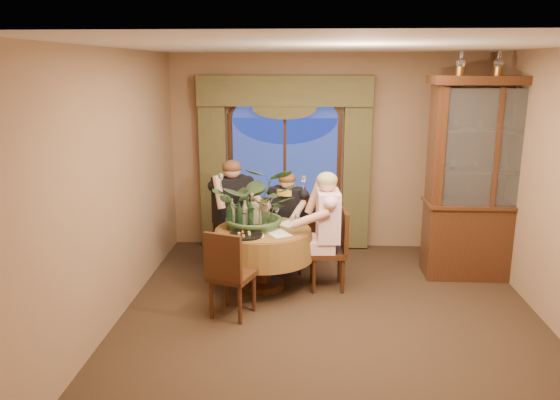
# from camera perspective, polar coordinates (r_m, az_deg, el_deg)

# --- Properties ---
(floor) EXTENTS (5.00, 5.00, 0.00)m
(floor) POSITION_cam_1_polar(r_m,az_deg,el_deg) (5.95, 5.27, -12.35)
(floor) COLOR black
(floor) RESTS_ON ground
(wall_back) EXTENTS (4.50, 0.00, 4.50)m
(wall_back) POSITION_cam_1_polar(r_m,az_deg,el_deg) (7.93, 4.87, 4.96)
(wall_back) COLOR #846346
(wall_back) RESTS_ON ground
(ceiling) EXTENTS (5.00, 5.00, 0.00)m
(ceiling) POSITION_cam_1_polar(r_m,az_deg,el_deg) (5.34, 5.96, 15.71)
(ceiling) COLOR white
(ceiling) RESTS_ON wall_back
(window) EXTENTS (1.62, 0.10, 1.32)m
(window) POSITION_cam_1_polar(r_m,az_deg,el_deg) (7.88, 0.50, 4.22)
(window) COLOR navy
(window) RESTS_ON wall_back
(arched_transom) EXTENTS (1.60, 0.06, 0.44)m
(arched_transom) POSITION_cam_1_polar(r_m,az_deg,el_deg) (7.79, 0.51, 9.89)
(arched_transom) COLOR navy
(arched_transom) RESTS_ON wall_back
(drapery_left) EXTENTS (0.38, 0.14, 2.32)m
(drapery_left) POSITION_cam_1_polar(r_m,az_deg,el_deg) (7.97, -6.95, 3.35)
(drapery_left) COLOR #454225
(drapery_left) RESTS_ON floor
(drapery_right) EXTENTS (0.38, 0.14, 2.32)m
(drapery_right) POSITION_cam_1_polar(r_m,az_deg,el_deg) (7.87, 8.00, 3.19)
(drapery_right) COLOR #454225
(drapery_right) RESTS_ON floor
(swag_valance) EXTENTS (2.45, 0.16, 0.42)m
(swag_valance) POSITION_cam_1_polar(r_m,az_deg,el_deg) (7.70, 0.48, 11.33)
(swag_valance) COLOR #454225
(swag_valance) RESTS_ON wall_back
(dining_table) EXTENTS (1.58, 1.58, 0.75)m
(dining_table) POSITION_cam_1_polar(r_m,az_deg,el_deg) (6.57, -1.75, -6.13)
(dining_table) COLOR brown
(dining_table) RESTS_ON floor
(china_cabinet) EXTENTS (1.54, 0.61, 2.51)m
(china_cabinet) POSITION_cam_1_polar(r_m,az_deg,el_deg) (7.20, 20.89, 2.00)
(china_cabinet) COLOR #351B0F
(china_cabinet) RESTS_ON floor
(oil_lamp_left) EXTENTS (0.11, 0.11, 0.34)m
(oil_lamp_left) POSITION_cam_1_polar(r_m,az_deg,el_deg) (6.94, 18.38, 13.66)
(oil_lamp_left) COLOR #A5722D
(oil_lamp_left) RESTS_ON china_cabinet
(oil_lamp_center) EXTENTS (0.11, 0.11, 0.34)m
(oil_lamp_center) POSITION_cam_1_polar(r_m,az_deg,el_deg) (7.07, 21.90, 13.37)
(oil_lamp_center) COLOR #A5722D
(oil_lamp_center) RESTS_ON china_cabinet
(oil_lamp_right) EXTENTS (0.11, 0.11, 0.34)m
(oil_lamp_right) POSITION_cam_1_polar(r_m,az_deg,el_deg) (7.21, 25.28, 13.04)
(oil_lamp_right) COLOR #A5722D
(oil_lamp_right) RESTS_ON china_cabinet
(chair_right) EXTENTS (0.45, 0.45, 0.96)m
(chair_right) POSITION_cam_1_polar(r_m,az_deg,el_deg) (6.57, 4.97, -5.22)
(chair_right) COLOR black
(chair_right) RESTS_ON floor
(chair_back_right) EXTENTS (0.57, 0.57, 0.96)m
(chair_back_right) POSITION_cam_1_polar(r_m,az_deg,el_deg) (7.16, 1.59, -3.54)
(chair_back_right) COLOR black
(chair_back_right) RESTS_ON floor
(chair_back) EXTENTS (0.58, 0.58, 0.96)m
(chair_back) POSITION_cam_1_polar(r_m,az_deg,el_deg) (7.22, -4.84, -3.43)
(chair_back) COLOR black
(chair_back) RESTS_ON floor
(chair_front_left) EXTENTS (0.54, 0.54, 0.96)m
(chair_front_left) POSITION_cam_1_polar(r_m,az_deg,el_deg) (5.87, -5.00, -7.60)
(chair_front_left) COLOR black
(chair_front_left) RESTS_ON floor
(person_pink) EXTENTS (0.50, 0.54, 1.43)m
(person_pink) POSITION_cam_1_polar(r_m,az_deg,el_deg) (6.49, 5.01, -3.25)
(person_pink) COLOR #F5C2D0
(person_pink) RESTS_ON floor
(person_back) EXTENTS (0.70, 0.69, 1.46)m
(person_back) POSITION_cam_1_polar(r_m,az_deg,el_deg) (7.15, -5.04, -1.53)
(person_back) COLOR black
(person_back) RESTS_ON floor
(person_scarf) EXTENTS (0.58, 0.56, 1.30)m
(person_scarf) POSITION_cam_1_polar(r_m,az_deg,el_deg) (7.14, 0.80, -2.15)
(person_scarf) COLOR black
(person_scarf) RESTS_ON floor
(stoneware_vase) EXTENTS (0.15, 0.15, 0.29)m
(stoneware_vase) POSITION_cam_1_polar(r_m,az_deg,el_deg) (6.52, -2.58, -1.51)
(stoneware_vase) COLOR tan
(stoneware_vase) RESTS_ON dining_table
(centerpiece_plant) EXTENTS (1.02, 1.14, 0.89)m
(centerpiece_plant) POSITION_cam_1_polar(r_m,az_deg,el_deg) (6.37, -2.36, 2.74)
(centerpiece_plant) COLOR #35512D
(centerpiece_plant) RESTS_ON dining_table
(olive_bowl) EXTENTS (0.16, 0.16, 0.05)m
(olive_bowl) POSITION_cam_1_polar(r_m,az_deg,el_deg) (6.41, -1.09, -2.86)
(olive_bowl) COLOR #4C552D
(olive_bowl) RESTS_ON dining_table
(cheese_platter) EXTENTS (0.38, 0.38, 0.02)m
(cheese_platter) POSITION_cam_1_polar(r_m,az_deg,el_deg) (6.18, -3.59, -3.68)
(cheese_platter) COLOR black
(cheese_platter) RESTS_ON dining_table
(wine_bottle_0) EXTENTS (0.07, 0.07, 0.33)m
(wine_bottle_0) POSITION_cam_1_polar(r_m,az_deg,el_deg) (6.39, -3.09, -1.64)
(wine_bottle_0) COLOR black
(wine_bottle_0) RESTS_ON dining_table
(wine_bottle_1) EXTENTS (0.07, 0.07, 0.33)m
(wine_bottle_1) POSITION_cam_1_polar(r_m,az_deg,el_deg) (6.39, -5.31, -1.67)
(wine_bottle_1) COLOR black
(wine_bottle_1) RESTS_ON dining_table
(wine_bottle_2) EXTENTS (0.07, 0.07, 0.33)m
(wine_bottle_2) POSITION_cam_1_polar(r_m,az_deg,el_deg) (6.56, -5.04, -1.27)
(wine_bottle_2) COLOR tan
(wine_bottle_2) RESTS_ON dining_table
(wine_bottle_3) EXTENTS (0.07, 0.07, 0.33)m
(wine_bottle_3) POSITION_cam_1_polar(r_m,az_deg,el_deg) (6.59, -3.59, -1.17)
(wine_bottle_3) COLOR black
(wine_bottle_3) RESTS_ON dining_table
(wine_bottle_4) EXTENTS (0.07, 0.07, 0.33)m
(wine_bottle_4) POSITION_cam_1_polar(r_m,az_deg,el_deg) (6.46, -3.70, -1.48)
(wine_bottle_4) COLOR tan
(wine_bottle_4) RESTS_ON dining_table
(wine_bottle_5) EXTENTS (0.07, 0.07, 0.33)m
(wine_bottle_5) POSITION_cam_1_polar(r_m,az_deg,el_deg) (6.39, -4.28, -1.67)
(wine_bottle_5) COLOR black
(wine_bottle_5) RESTS_ON dining_table
(tasting_paper_0) EXTENTS (0.33, 0.37, 0.00)m
(tasting_paper_0) POSITION_cam_1_polar(r_m,az_deg,el_deg) (6.25, -0.16, -3.52)
(tasting_paper_0) COLOR white
(tasting_paper_0) RESTS_ON dining_table
(tasting_paper_1) EXTENTS (0.34, 0.37, 0.00)m
(tasting_paper_1) POSITION_cam_1_polar(r_m,az_deg,el_deg) (6.64, 0.94, -2.46)
(tasting_paper_1) COLOR white
(tasting_paper_1) RESTS_ON dining_table
(tasting_paper_2) EXTENTS (0.26, 0.33, 0.00)m
(tasting_paper_2) POSITION_cam_1_polar(r_m,az_deg,el_deg) (6.24, -2.74, -3.56)
(tasting_paper_2) COLOR white
(tasting_paper_2) RESTS_ON dining_table
(wine_glass_person_pink) EXTENTS (0.07, 0.07, 0.18)m
(wine_glass_person_pink) POSITION_cam_1_polar(r_m,az_deg,el_deg) (6.43, 1.77, -2.22)
(wine_glass_person_pink) COLOR silver
(wine_glass_person_pink) RESTS_ON dining_table
(wine_glass_person_back) EXTENTS (0.07, 0.07, 0.18)m
(wine_glass_person_back) POSITION_cam_1_polar(r_m,az_deg,el_deg) (6.76, -3.47, -1.43)
(wine_glass_person_back) COLOR silver
(wine_glass_person_back) RESTS_ON dining_table
(wine_glass_person_scarf) EXTENTS (0.07, 0.07, 0.18)m
(wine_glass_person_scarf) POSITION_cam_1_polar(r_m,az_deg,el_deg) (6.78, -0.36, -1.37)
(wine_glass_person_scarf) COLOR silver
(wine_glass_person_scarf) RESTS_ON dining_table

